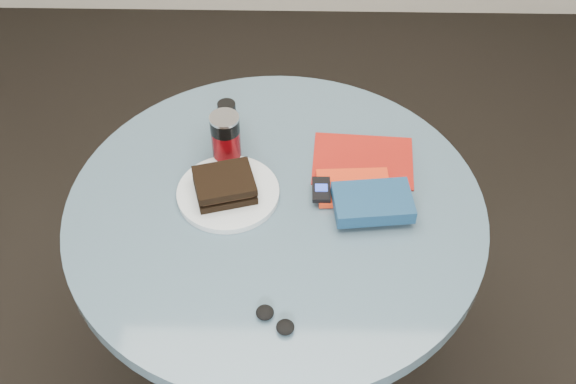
{
  "coord_description": "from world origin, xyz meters",
  "views": [
    {
      "loc": [
        0.05,
        -1.14,
        2.02
      ],
      "look_at": [
        0.03,
        0.0,
        0.8
      ],
      "focal_mm": 45.0,
      "sensor_mm": 36.0,
      "label": 1
    }
  ],
  "objects_px": {
    "soda_can": "(226,138)",
    "mp3_player": "(321,190)",
    "table": "(276,249)",
    "sandwich": "(225,185)",
    "pepper_grinder": "(227,119)",
    "novel": "(373,202)",
    "red_book": "(354,187)",
    "plate": "(228,193)",
    "headphones": "(275,320)",
    "magazine": "(363,161)"
  },
  "relations": [
    {
      "from": "plate",
      "to": "headphones",
      "type": "relative_size",
      "value": 2.54
    },
    {
      "from": "magazine",
      "to": "plate",
      "type": "bearing_deg",
      "value": -155.7
    },
    {
      "from": "table",
      "to": "mp3_player",
      "type": "bearing_deg",
      "value": 16.65
    },
    {
      "from": "headphones",
      "to": "table",
      "type": "bearing_deg",
      "value": 91.7
    },
    {
      "from": "table",
      "to": "sandwich",
      "type": "height_order",
      "value": "sandwich"
    },
    {
      "from": "pepper_grinder",
      "to": "magazine",
      "type": "distance_m",
      "value": 0.36
    },
    {
      "from": "plate",
      "to": "magazine",
      "type": "xyz_separation_m",
      "value": [
        0.33,
        0.12,
        -0.01
      ]
    },
    {
      "from": "magazine",
      "to": "novel",
      "type": "bearing_deg",
      "value": -82.41
    },
    {
      "from": "plate",
      "to": "magazine",
      "type": "height_order",
      "value": "plate"
    },
    {
      "from": "table",
      "to": "red_book",
      "type": "bearing_deg",
      "value": 16.05
    },
    {
      "from": "sandwich",
      "to": "novel",
      "type": "xyz_separation_m",
      "value": [
        0.35,
        -0.05,
        -0.0
      ]
    },
    {
      "from": "magazine",
      "to": "mp3_player",
      "type": "relative_size",
      "value": 3.27
    },
    {
      "from": "table",
      "to": "sandwich",
      "type": "relative_size",
      "value": 6.13
    },
    {
      "from": "plate",
      "to": "headphones",
      "type": "distance_m",
      "value": 0.38
    },
    {
      "from": "magazine",
      "to": "mp3_player",
      "type": "xyz_separation_m",
      "value": [
        -0.11,
        -0.12,
        0.02
      ]
    },
    {
      "from": "red_book",
      "to": "novel",
      "type": "height_order",
      "value": "novel"
    },
    {
      "from": "sandwich",
      "to": "magazine",
      "type": "height_order",
      "value": "sandwich"
    },
    {
      "from": "sandwich",
      "to": "pepper_grinder",
      "type": "bearing_deg",
      "value": 92.4
    },
    {
      "from": "sandwich",
      "to": "soda_can",
      "type": "distance_m",
      "value": 0.14
    },
    {
      "from": "table",
      "to": "magazine",
      "type": "bearing_deg",
      "value": 35.97
    },
    {
      "from": "table",
      "to": "headphones",
      "type": "distance_m",
      "value": 0.37
    },
    {
      "from": "soda_can",
      "to": "novel",
      "type": "height_order",
      "value": "soda_can"
    },
    {
      "from": "plate",
      "to": "headphones",
      "type": "bearing_deg",
      "value": -70.84
    },
    {
      "from": "novel",
      "to": "headphones",
      "type": "xyz_separation_m",
      "value": [
        -0.22,
        -0.31,
        -0.03
      ]
    },
    {
      "from": "table",
      "to": "novel",
      "type": "height_order",
      "value": "novel"
    },
    {
      "from": "table",
      "to": "headphones",
      "type": "height_order",
      "value": "headphones"
    },
    {
      "from": "sandwich",
      "to": "magazine",
      "type": "bearing_deg",
      "value": 20.76
    },
    {
      "from": "plate",
      "to": "mp3_player",
      "type": "bearing_deg",
      "value": -0.15
    },
    {
      "from": "table",
      "to": "red_book",
      "type": "height_order",
      "value": "red_book"
    },
    {
      "from": "pepper_grinder",
      "to": "plate",
      "type": "bearing_deg",
      "value": -85.89
    },
    {
      "from": "table",
      "to": "novel",
      "type": "relative_size",
      "value": 5.53
    },
    {
      "from": "soda_can",
      "to": "mp3_player",
      "type": "height_order",
      "value": "soda_can"
    },
    {
      "from": "red_book",
      "to": "headphones",
      "type": "xyz_separation_m",
      "value": [
        -0.18,
        -0.38,
        -0.0
      ]
    },
    {
      "from": "sandwich",
      "to": "red_book",
      "type": "height_order",
      "value": "sandwich"
    },
    {
      "from": "pepper_grinder",
      "to": "novel",
      "type": "relative_size",
      "value": 0.58
    },
    {
      "from": "sandwich",
      "to": "soda_can",
      "type": "bearing_deg",
      "value": 92.48
    },
    {
      "from": "magazine",
      "to": "soda_can",
      "type": "bearing_deg",
      "value": -177.11
    },
    {
      "from": "table",
      "to": "novel",
      "type": "distance_m",
      "value": 0.3
    },
    {
      "from": "magazine",
      "to": "headphones",
      "type": "relative_size",
      "value": 2.58
    },
    {
      "from": "table",
      "to": "sandwich",
      "type": "distance_m",
      "value": 0.24
    },
    {
      "from": "table",
      "to": "red_book",
      "type": "relative_size",
      "value": 5.71
    },
    {
      "from": "table",
      "to": "pepper_grinder",
      "type": "xyz_separation_m",
      "value": [
        -0.13,
        0.25,
        0.22
      ]
    },
    {
      "from": "soda_can",
      "to": "magazine",
      "type": "height_order",
      "value": "soda_can"
    },
    {
      "from": "pepper_grinder",
      "to": "novel",
      "type": "xyz_separation_m",
      "value": [
        0.36,
        -0.27,
        -0.02
      ]
    },
    {
      "from": "mp3_player",
      "to": "headphones",
      "type": "bearing_deg",
      "value": -105.52
    },
    {
      "from": "plate",
      "to": "red_book",
      "type": "xyz_separation_m",
      "value": [
        0.3,
        0.02,
        0.0
      ]
    },
    {
      "from": "sandwich",
      "to": "plate",
      "type": "bearing_deg",
      "value": 33.22
    },
    {
      "from": "headphones",
      "to": "pepper_grinder",
      "type": "bearing_deg",
      "value": 103.69
    },
    {
      "from": "plate",
      "to": "novel",
      "type": "height_order",
      "value": "novel"
    },
    {
      "from": "sandwich",
      "to": "mp3_player",
      "type": "distance_m",
      "value": 0.23
    }
  ]
}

